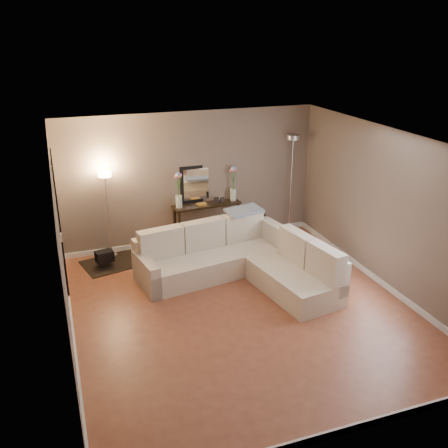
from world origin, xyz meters
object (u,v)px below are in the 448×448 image
object	(u,v)px
floor_lamp_lit	(107,198)
floor_lamp_unlit	(292,164)
sectional_sofa	(240,260)
console_table	(203,221)

from	to	relation	value
floor_lamp_lit	floor_lamp_unlit	distance (m)	3.72
sectional_sofa	console_table	world-z (taller)	sectional_sofa
sectional_sofa	console_table	size ratio (longest dim) A/B	2.20
console_table	floor_lamp_lit	xyz separation A→B (m)	(-1.81, -0.02, 0.69)
sectional_sofa	console_table	xyz separation A→B (m)	(-0.16, 1.63, 0.12)
console_table	sectional_sofa	bearing A→B (deg)	-84.48
sectional_sofa	floor_lamp_lit	size ratio (longest dim) A/B	1.82
console_table	floor_lamp_lit	bearing A→B (deg)	-179.30
console_table	floor_lamp_lit	size ratio (longest dim) A/B	0.83
floor_lamp_lit	sectional_sofa	bearing A→B (deg)	-39.27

